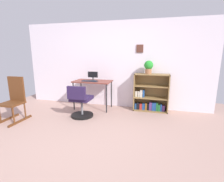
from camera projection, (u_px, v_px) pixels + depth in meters
ground_plane at (82, 141)px, 2.86m from camera, size 6.24×6.24×0.00m
wall_back at (114, 65)px, 4.63m from camera, size 5.20×0.12×2.30m
desk at (93, 83)px, 4.44m from camera, size 0.98×0.54×0.76m
monitor at (93, 76)px, 4.44m from camera, size 0.27×0.18×0.24m
keyboard at (90, 81)px, 4.33m from camera, size 0.42×0.13×0.02m
office_chair at (81, 104)px, 3.88m from camera, size 0.52×0.55×0.77m
rocking_chair at (14, 99)px, 3.70m from camera, size 0.42×0.64×0.97m
bookshelf_low at (150, 95)px, 4.35m from camera, size 0.87×0.30×0.96m
potted_plant_on_shelf at (149, 67)px, 4.15m from camera, size 0.22×0.22×0.33m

